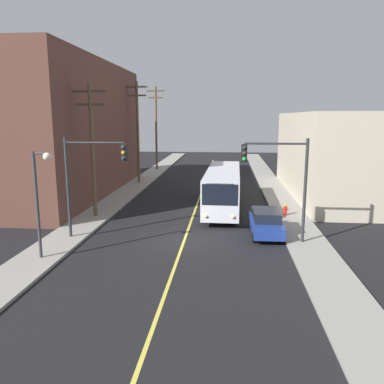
# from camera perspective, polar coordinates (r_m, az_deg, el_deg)

# --- Properties ---
(ground_plane) EXTENTS (120.00, 120.00, 0.00)m
(ground_plane) POSITION_cam_1_polar(r_m,az_deg,el_deg) (23.47, -1.16, -7.17)
(ground_plane) COLOR black
(sidewalk_left) EXTENTS (2.50, 90.00, 0.15)m
(sidewalk_left) POSITION_cam_1_polar(r_m,az_deg,el_deg) (34.38, -11.36, -1.39)
(sidewalk_left) COLOR gray
(sidewalk_left) RESTS_ON ground
(sidewalk_right) EXTENTS (2.50, 90.00, 0.15)m
(sidewalk_right) POSITION_cam_1_polar(r_m,az_deg,el_deg) (33.30, 13.33, -1.87)
(sidewalk_right) COLOR gray
(sidewalk_right) RESTS_ON ground
(lane_stripe_center) EXTENTS (0.16, 60.00, 0.01)m
(lane_stripe_center) POSITION_cam_1_polar(r_m,az_deg,el_deg) (37.95, 1.38, -0.12)
(lane_stripe_center) COLOR #D8CC4C
(lane_stripe_center) RESTS_ON ground
(building_left_brick) EXTENTS (10.00, 23.38, 12.34)m
(building_left_brick) POSITION_cam_1_polar(r_m,az_deg,el_deg) (38.91, -19.25, 8.69)
(building_left_brick) COLOR brown
(building_left_brick) RESTS_ON ground
(building_right_warehouse) EXTENTS (12.00, 20.00, 7.71)m
(building_right_warehouse) POSITION_cam_1_polar(r_m,az_deg,el_deg) (39.22, 23.13, 5.05)
(building_right_warehouse) COLOR beige
(building_right_warehouse) RESTS_ON ground
(city_bus) EXTENTS (2.83, 12.20, 3.20)m
(city_bus) POSITION_cam_1_polar(r_m,az_deg,el_deg) (31.13, 4.61, 0.78)
(city_bus) COLOR silver
(city_bus) RESTS_ON ground
(parked_car_blue) EXTENTS (1.90, 4.44, 1.62)m
(parked_car_blue) POSITION_cam_1_polar(r_m,az_deg,el_deg) (24.68, 10.82, -4.41)
(parked_car_blue) COLOR navy
(parked_car_blue) RESTS_ON ground
(utility_pole_near) EXTENTS (2.40, 0.28, 9.53)m
(utility_pole_near) POSITION_cam_1_polar(r_m,az_deg,el_deg) (28.79, -14.49, 6.85)
(utility_pole_near) COLOR brown
(utility_pole_near) RESTS_ON sidewalk_left
(utility_pole_mid) EXTENTS (2.40, 0.28, 10.95)m
(utility_pole_mid) POSITION_cam_1_polar(r_m,az_deg,el_deg) (43.28, -8.00, 9.33)
(utility_pole_mid) COLOR brown
(utility_pole_mid) RESTS_ON sidewalk_left
(utility_pole_far) EXTENTS (2.40, 0.28, 11.24)m
(utility_pole_far) POSITION_cam_1_polar(r_m,az_deg,el_deg) (54.04, -5.31, 9.85)
(utility_pole_far) COLOR brown
(utility_pole_far) RESTS_ON sidewalk_left
(traffic_signal_left_corner) EXTENTS (3.75, 0.48, 6.00)m
(traffic_signal_left_corner) POSITION_cam_1_polar(r_m,az_deg,el_deg) (23.48, -14.53, 3.27)
(traffic_signal_left_corner) COLOR #2D2D33
(traffic_signal_left_corner) RESTS_ON sidewalk_left
(traffic_signal_right_corner) EXTENTS (3.75, 0.48, 6.00)m
(traffic_signal_right_corner) POSITION_cam_1_polar(r_m,az_deg,el_deg) (22.53, 12.62, 3.05)
(traffic_signal_right_corner) COLOR #2D2D33
(traffic_signal_right_corner) RESTS_ON sidewalk_right
(street_lamp_left) EXTENTS (0.98, 0.40, 5.50)m
(street_lamp_left) POSITION_cam_1_polar(r_m,az_deg,el_deg) (20.84, -21.46, 0.35)
(street_lamp_left) COLOR #38383D
(street_lamp_left) RESTS_ON sidewalk_left
(fire_hydrant) EXTENTS (0.44, 0.26, 0.84)m
(fire_hydrant) POSITION_cam_1_polar(r_m,az_deg,el_deg) (29.52, 13.59, -2.50)
(fire_hydrant) COLOR red
(fire_hydrant) RESTS_ON sidewalk_right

